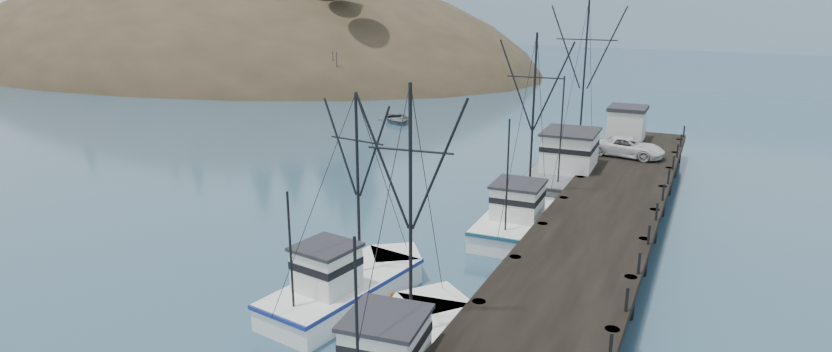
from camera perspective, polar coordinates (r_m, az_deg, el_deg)
The scene contains 12 objects.
ground at distance 31.95m, azimuth -15.16°, elevation -10.58°, with size 400.00×400.00×0.00m, color #2C4B63.
pier at distance 39.73m, azimuth 16.48°, elevation -2.73°, with size 6.00×44.00×2.00m.
headland at distance 138.58m, azimuth -18.09°, elevation 7.50°, with size 134.80×78.00×51.00m.
distant_ridge at distance 192.16m, azimuth 22.76°, elevation 10.58°, with size 360.00×40.00×26.00m, color #9EB2C6.
distant_ridge_far at distance 215.19m, azimuth 9.35°, elevation 12.04°, with size 180.00×25.00×18.00m, color silver.
moored_sailboats at distance 97.29m, azimuth -10.55°, elevation 7.64°, with size 18.57×18.88×6.35m.
trawler_mid at distance 30.61m, azimuth -6.00°, elevation -9.59°, with size 4.68×9.99×10.01m.
trawler_far at distance 40.20m, azimuth 9.46°, elevation -3.36°, with size 4.09×11.79×12.01m.
work_vessel at distance 49.51m, azimuth 13.70°, elevation 0.58°, with size 5.36×16.70×13.83m.
pier_shed at distance 56.82m, azimuth 18.05°, elevation 4.47°, with size 3.00×3.20×2.80m.
pickup_truck at distance 51.06m, azimuth 18.16°, elevation 2.43°, with size 2.42×5.25×1.46m, color silver.
motorboat at distance 71.93m, azimuth -1.66°, elevation 4.75°, with size 3.80×5.33×1.10m, color #585F62.
Camera 1 is at (19.13, -21.43, 13.98)m, focal length 28.00 mm.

